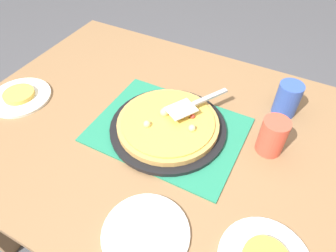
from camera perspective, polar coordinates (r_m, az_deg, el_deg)
The scene contains 11 objects.
ground_plane at distance 1.62m, azimuth -0.00°, elevation -19.26°, with size 8.00×8.00×0.00m, color #4C4C51.
dining_table at distance 1.07m, azimuth -0.00°, elevation -4.81°, with size 1.40×1.00×0.75m.
placemat at distance 0.98m, azimuth -0.00°, elevation -0.69°, with size 0.48×0.36×0.01m, color #237F5B.
pizza_pan at distance 0.98m, azimuth -0.00°, elevation -0.28°, with size 0.38×0.38×0.01m, color black.
pizza at distance 0.96m, azimuth 0.03°, elevation 0.57°, with size 0.33×0.33×0.05m.
plate_far_right at distance 1.23m, azimuth -26.44°, elevation 4.99°, with size 0.22×0.22×0.01m, color white.
plate_side at distance 0.78m, azimuth -4.28°, elevation -19.83°, with size 0.22×0.22×0.01m, color white.
served_slice_right at distance 1.22m, azimuth -26.64°, elevation 5.45°, with size 0.11×0.11×0.02m, color #EAB747.
cup_near at distance 0.94m, azimuth 19.36°, elevation -1.86°, with size 0.08×0.08×0.12m, color #E04C38.
cup_far at distance 1.08m, azimuth 21.87°, elevation 4.77°, with size 0.08×0.08×0.12m, color #3351AD.
pizza_server at distance 0.98m, azimuth 4.89°, elevation 4.21°, with size 0.15×0.22×0.01m.
Camera 1 is at (-0.31, 0.60, 1.47)m, focal length 31.86 mm.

